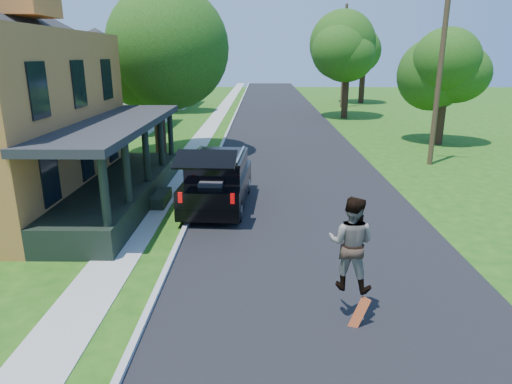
{
  "coord_description": "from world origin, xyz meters",
  "views": [
    {
      "loc": [
        -1.6,
        -10.21,
        5.39
      ],
      "look_at": [
        -1.76,
        3.0,
        1.39
      ],
      "focal_mm": 32.0,
      "sensor_mm": 36.0,
      "label": 1
    }
  ],
  "objects_px": {
    "black_suv": "(218,181)",
    "skateboarder": "(351,243)",
    "utility_pole_near": "(440,75)",
    "tree_right_near": "(446,62)"
  },
  "relations": [
    {
      "from": "skateboarder",
      "to": "tree_right_near",
      "type": "xyz_separation_m",
      "value": [
        9.12,
        19.67,
        3.24
      ]
    },
    {
      "from": "skateboarder",
      "to": "utility_pole_near",
      "type": "bearing_deg",
      "value": -93.02
    },
    {
      "from": "skateboarder",
      "to": "utility_pole_near",
      "type": "height_order",
      "value": "utility_pole_near"
    },
    {
      "from": "skateboarder",
      "to": "black_suv",
      "type": "bearing_deg",
      "value": -42.66
    },
    {
      "from": "utility_pole_near",
      "to": "black_suv",
      "type": "bearing_deg",
      "value": -133.38
    },
    {
      "from": "black_suv",
      "to": "utility_pole_near",
      "type": "xyz_separation_m",
      "value": [
        10.2,
        6.78,
        3.48
      ]
    },
    {
      "from": "skateboarder",
      "to": "utility_pole_near",
      "type": "xyz_separation_m",
      "value": [
        6.76,
        14.19,
        2.76
      ]
    },
    {
      "from": "utility_pole_near",
      "to": "skateboarder",
      "type": "bearing_deg",
      "value": -102.49
    },
    {
      "from": "utility_pole_near",
      "to": "tree_right_near",
      "type": "bearing_deg",
      "value": 79.67
    },
    {
      "from": "black_suv",
      "to": "skateboarder",
      "type": "bearing_deg",
      "value": -62.03
    }
  ]
}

